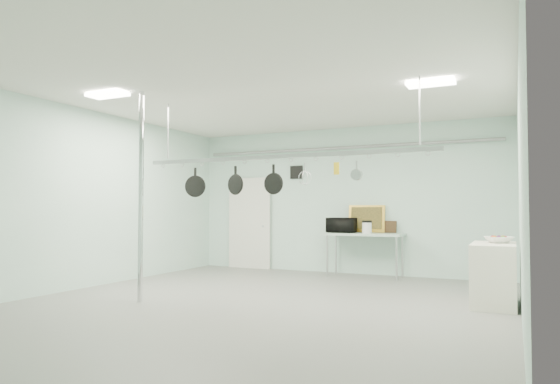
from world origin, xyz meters
The scene contains 25 objects.
floor centered at (0.00, 0.00, 0.00)m, with size 8.00×8.00×0.00m, color gray.
ceiling centered at (0.00, 0.00, 3.19)m, with size 7.00×8.00×0.02m, color silver.
back_wall centered at (0.00, 3.99, 1.60)m, with size 7.00×0.02×3.20m, color silver.
right_wall centered at (3.49, 0.00, 1.60)m, with size 0.02×8.00×3.20m, color silver.
door centered at (-2.30, 3.94, 1.05)m, with size 1.10×0.10×2.20m, color silver.
wall_vent centered at (-1.10, 3.97, 2.25)m, with size 0.30×0.04×0.30m, color black.
conduit_pipe centered at (0.00, 3.90, 2.75)m, with size 0.07×0.07×6.60m, color gray.
chrome_pole centered at (-1.70, -0.60, 1.60)m, with size 0.08×0.08×3.20m, color silver.
prep_table centered at (0.60, 3.60, 0.83)m, with size 1.60×0.70×0.91m.
side_cabinet centered at (3.15, 1.40, 0.45)m, with size 0.60×1.20×0.90m, color white.
pot_rack centered at (0.20, 0.30, 2.23)m, with size 4.80×0.06×1.00m.
light_panel_left centered at (-2.20, -0.80, 3.16)m, with size 0.65×0.30×0.05m, color white.
light_panel_right centered at (2.40, 0.60, 3.16)m, with size 0.65×0.30×0.05m, color white.
microwave centered at (0.12, 3.55, 1.06)m, with size 0.57×0.39×0.32m, color black.
coffee_canister centered at (0.70, 3.43, 1.02)m, with size 0.19×0.19×0.22m, color silver.
painting_large centered at (0.57, 3.90, 1.20)m, with size 0.78×0.05×0.58m, color gold.
painting_small centered at (1.05, 3.90, 1.03)m, with size 0.30×0.04×0.25m, color #362313.
fruit_bowl centered at (3.22, 1.51, 0.95)m, with size 0.39×0.39×0.10m, color white.
skillet_left centered at (-1.34, 0.30, 1.84)m, with size 0.35×0.06×0.49m, color black, non-canonical shape.
skillet_mid centered at (-0.57, 0.30, 1.86)m, with size 0.33×0.06×0.44m, color black, non-canonical shape.
skillet_right centered at (0.10, 0.30, 1.85)m, with size 0.33×0.06×0.46m, color black, non-canonical shape.
whisk centered at (0.62, 0.30, 1.92)m, with size 0.20×0.20×0.34m, color #B6B5BA, non-canonical shape.
grater centered at (1.12, 0.30, 1.99)m, with size 0.08×0.02×0.20m, color gold, non-canonical shape.
saucepan centered at (1.42, 0.30, 1.95)m, with size 0.16×0.08×0.27m, color silver, non-canonical shape.
fruit_cluster centered at (3.22, 1.51, 0.99)m, with size 0.24×0.24×0.09m, color maroon, non-canonical shape.
Camera 1 is at (3.44, -6.54, 1.40)m, focal length 32.00 mm.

